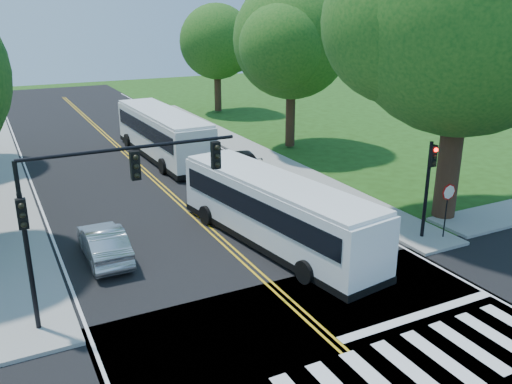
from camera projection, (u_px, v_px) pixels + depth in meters
ground at (366, 372)px, 15.67m from camera, size 140.00×140.00×0.00m
road at (169, 193)px, 30.85m from camera, size 14.00×96.00×0.01m
cross_road at (366, 371)px, 15.67m from camera, size 60.00×12.00×0.01m
center_line at (149, 174)px, 34.22m from camera, size 0.36×70.00×0.01m
edge_line_w at (34, 190)px, 31.30m from camera, size 0.12×70.00×0.01m
edge_line_e at (245, 161)px, 37.14m from camera, size 0.12×70.00×0.01m
crosswalk at (377, 381)px, 15.24m from camera, size 12.60×3.00×0.01m
stop_bar at (419, 315)px, 18.52m from camera, size 6.60×0.40×0.01m
sidewalk_nw at (3, 179)px, 33.17m from camera, size 2.60×40.00×0.15m
sidewalk_ne at (246, 148)px, 40.30m from camera, size 2.60×40.00×0.15m
tree_ne_big at (466, 17)px, 24.04m from camera, size 10.80×10.80×14.91m
tree_east_mid at (292, 40)px, 38.32m from camera, size 8.40×8.40×11.93m
tree_east_far at (217, 42)px, 52.57m from camera, size 7.20×7.20×10.34m
signal_nw at (100, 194)px, 17.17m from camera, size 7.15×0.46×5.66m
signal_ne at (429, 177)px, 23.67m from camera, size 0.30×0.46×4.40m
stop_sign at (448, 198)px, 23.92m from camera, size 0.76×0.08×2.53m
bus_lead at (275, 210)px, 23.62m from camera, size 4.27×11.92×3.02m
bus_follow at (163, 133)px, 37.59m from camera, size 3.34×12.69×3.27m
hatchback at (104, 243)px, 22.43m from camera, size 1.58×4.44×1.46m
suv at (333, 209)px, 26.63m from camera, size 3.41×4.75×1.20m
dark_sedan at (242, 160)px, 35.26m from camera, size 2.36×4.39×1.21m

